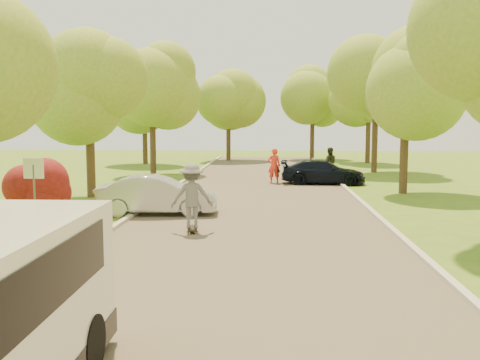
% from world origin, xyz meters
% --- Properties ---
extents(ground, '(100.00, 100.00, 0.00)m').
position_xyz_m(ground, '(0.00, 0.00, 0.00)').
color(ground, '#436818').
rests_on(ground, ground).
extents(road, '(8.00, 60.00, 0.01)m').
position_xyz_m(road, '(0.00, 8.00, 0.01)').
color(road, '#4C4438').
rests_on(road, ground).
extents(curb_left, '(0.18, 60.00, 0.12)m').
position_xyz_m(curb_left, '(-4.05, 8.00, 0.06)').
color(curb_left, '#B2AD9E').
rests_on(curb_left, ground).
extents(curb_right, '(0.18, 60.00, 0.12)m').
position_xyz_m(curb_right, '(4.05, 8.00, 0.06)').
color(curb_right, '#B2AD9E').
rests_on(curb_right, ground).
extents(street_sign, '(0.55, 0.06, 2.17)m').
position_xyz_m(street_sign, '(-5.80, 4.00, 1.56)').
color(street_sign, '#59595E').
rests_on(street_sign, ground).
extents(red_shrub, '(1.70, 1.70, 1.95)m').
position_xyz_m(red_shrub, '(-6.30, 5.50, 1.10)').
color(red_shrub, '#382619').
rests_on(red_shrub, ground).
extents(tree_l_midb, '(4.30, 4.20, 6.62)m').
position_xyz_m(tree_l_midb, '(-6.81, 12.00, 4.59)').
color(tree_l_midb, '#382619').
rests_on(tree_l_midb, ground).
extents(tree_l_far, '(4.92, 4.80, 7.79)m').
position_xyz_m(tree_l_far, '(-6.39, 22.00, 5.47)').
color(tree_l_far, '#382619').
rests_on(tree_l_far, ground).
extents(tree_r_midb, '(4.51, 4.40, 7.01)m').
position_xyz_m(tree_r_midb, '(6.60, 14.00, 4.88)').
color(tree_r_midb, '#382619').
rests_on(tree_r_midb, ground).
extents(tree_r_far, '(5.33, 5.20, 8.34)m').
position_xyz_m(tree_r_far, '(7.23, 24.00, 5.83)').
color(tree_r_far, '#382619').
rests_on(tree_r_far, ground).
extents(tree_bg_a, '(5.12, 5.00, 7.72)m').
position_xyz_m(tree_bg_a, '(-8.78, 30.00, 5.31)').
color(tree_bg_a, '#382619').
rests_on(tree_bg_a, ground).
extents(tree_bg_b, '(5.12, 5.00, 7.95)m').
position_xyz_m(tree_bg_b, '(8.22, 32.00, 5.54)').
color(tree_bg_b, '#382619').
rests_on(tree_bg_b, ground).
extents(tree_bg_c, '(4.92, 4.80, 7.33)m').
position_xyz_m(tree_bg_c, '(-2.79, 34.00, 5.02)').
color(tree_bg_c, '#382619').
rests_on(tree_bg_c, ground).
extents(tree_bg_d, '(5.12, 5.00, 7.72)m').
position_xyz_m(tree_bg_d, '(4.22, 36.00, 5.31)').
color(tree_bg_d, '#382619').
rests_on(tree_bg_d, ground).
extents(silver_sedan, '(4.16, 1.75, 1.34)m').
position_xyz_m(silver_sedan, '(-3.30, 7.90, 0.67)').
color(silver_sedan, '#B2B2B7').
rests_on(silver_sedan, ground).
extents(dark_sedan, '(4.33, 1.97, 1.23)m').
position_xyz_m(dark_sedan, '(3.18, 17.34, 0.61)').
color(dark_sedan, black).
rests_on(dark_sedan, ground).
extents(longboard, '(0.43, 0.98, 0.11)m').
position_xyz_m(longboard, '(-1.69, 5.07, 0.10)').
color(longboard, black).
rests_on(longboard, ground).
extents(skateboarder, '(1.29, 0.88, 1.85)m').
position_xyz_m(skateboarder, '(-1.69, 5.07, 1.04)').
color(skateboarder, slate).
rests_on(skateboarder, longboard).
extents(person_striped, '(0.71, 0.52, 1.80)m').
position_xyz_m(person_striped, '(0.70, 17.59, 0.90)').
color(person_striped, red).
rests_on(person_striped, ground).
extents(person_olive, '(0.88, 0.70, 1.74)m').
position_xyz_m(person_olive, '(3.80, 20.18, 0.87)').
color(person_olive, '#292F1C').
rests_on(person_olive, ground).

